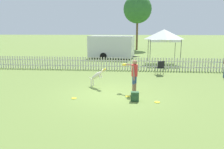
# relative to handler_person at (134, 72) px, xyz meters

# --- Properties ---
(ground_plane) EXTENTS (240.00, 240.00, 0.00)m
(ground_plane) POSITION_rel_handler_person_xyz_m (-0.88, -0.37, -0.97)
(ground_plane) COLOR olive
(handler_person) EXTENTS (0.79, 0.92, 1.56)m
(handler_person) POSITION_rel_handler_person_xyz_m (0.00, 0.00, 0.00)
(handler_person) COLOR #8C664C
(handler_person) RESTS_ON ground_plane
(leaping_dog) EXTENTS (1.07, 0.61, 1.02)m
(leaping_dog) POSITION_rel_handler_person_xyz_m (-1.85, 0.87, -0.35)
(leaping_dog) COLOR beige
(leaping_dog) RESTS_ON ground_plane
(frisbee_near_handler) EXTENTS (0.23, 0.23, 0.02)m
(frisbee_near_handler) POSITION_rel_handler_person_xyz_m (-2.55, -1.17, -0.96)
(frisbee_near_handler) COLOR yellow
(frisbee_near_handler) RESTS_ON ground_plane
(frisbee_near_dog) EXTENTS (0.23, 0.23, 0.02)m
(frisbee_near_dog) POSITION_rel_handler_person_xyz_m (-0.25, -0.67, -0.96)
(frisbee_near_dog) COLOR yellow
(frisbee_near_dog) RESTS_ON ground_plane
(frisbee_midfield) EXTENTS (0.23, 0.23, 0.02)m
(frisbee_midfield) POSITION_rel_handler_person_xyz_m (0.96, -1.36, -0.96)
(frisbee_midfield) COLOR yellow
(frisbee_midfield) RESTS_ON ground_plane
(backpack_on_grass) EXTENTS (0.33, 0.26, 0.39)m
(backpack_on_grass) POSITION_rel_handler_person_xyz_m (0.05, -1.26, -0.78)
(backpack_on_grass) COLOR #2D5633
(backpack_on_grass) RESTS_ON ground_plane
(picket_fence) EXTENTS (27.67, 0.04, 0.95)m
(picket_fence) POSITION_rel_handler_person_xyz_m (-0.88, 5.77, -0.49)
(picket_fence) COLOR beige
(picket_fence) RESTS_ON ground_plane
(folding_chair_center) EXTENTS (0.60, 0.61, 0.92)m
(folding_chair_center) POSITION_rel_handler_person_xyz_m (1.74, 4.33, -0.41)
(folding_chair_center) COLOR #333338
(folding_chair_center) RESTS_ON ground_plane
(canopy_tent_main) EXTENTS (2.50, 2.50, 2.95)m
(canopy_tent_main) POSITION_rel_handler_person_xyz_m (2.60, 9.38, 1.45)
(canopy_tent_main) COLOR #333338
(canopy_tent_main) RESTS_ON ground_plane
(equipment_trailer) EXTENTS (5.37, 2.92, 2.30)m
(equipment_trailer) POSITION_rel_handler_person_xyz_m (-2.23, 12.49, 0.25)
(equipment_trailer) COLOR silver
(equipment_trailer) RESTS_ON ground_plane
(tree_left_grove) EXTENTS (4.02, 4.02, 7.82)m
(tree_left_grove) POSITION_rel_handler_person_xyz_m (0.54, 22.67, 4.82)
(tree_left_grove) COLOR brown
(tree_left_grove) RESTS_ON ground_plane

